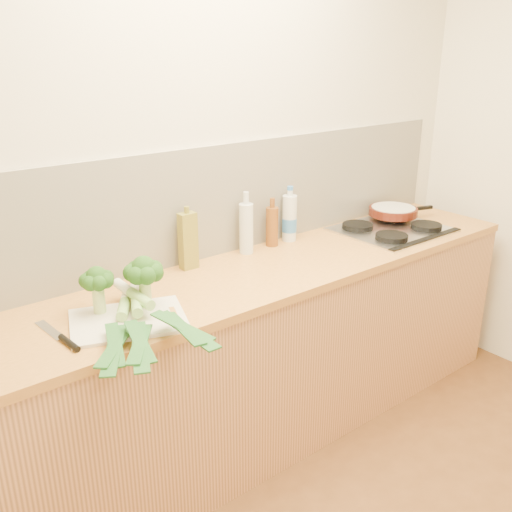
# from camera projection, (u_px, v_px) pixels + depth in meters

# --- Properties ---
(room_shell) EXTENTS (3.50, 3.50, 3.50)m
(room_shell) POSITION_uv_depth(u_px,v_px,m) (210.00, 203.00, 2.71)
(room_shell) COLOR beige
(room_shell) RESTS_ON ground
(counter) EXTENTS (3.20, 0.62, 0.90)m
(counter) POSITION_uv_depth(u_px,v_px,m) (248.00, 359.00, 2.75)
(counter) COLOR tan
(counter) RESTS_ON ground
(gas_hob) EXTENTS (0.58, 0.50, 0.04)m
(gas_hob) POSITION_uv_depth(u_px,v_px,m) (392.00, 228.00, 3.18)
(gas_hob) COLOR silver
(gas_hob) RESTS_ON counter
(chopping_board) EXTENTS (0.50, 0.43, 0.01)m
(chopping_board) POSITION_uv_depth(u_px,v_px,m) (128.00, 320.00, 2.14)
(chopping_board) COLOR silver
(chopping_board) RESTS_ON counter
(broccoli_left) EXTENTS (0.13, 0.13, 0.19)m
(broccoli_left) POSITION_uv_depth(u_px,v_px,m) (97.00, 281.00, 2.15)
(broccoli_left) COLOR #B0CB76
(broccoli_left) RESTS_ON chopping_board
(broccoli_right) EXTENTS (0.16, 0.16, 0.21)m
(broccoli_right) POSITION_uv_depth(u_px,v_px,m) (144.00, 272.00, 2.20)
(broccoli_right) COLOR #B0CB76
(broccoli_right) RESTS_ON chopping_board
(leek_front) EXTENTS (0.38, 0.58, 0.04)m
(leek_front) POSITION_uv_depth(u_px,v_px,m) (121.00, 319.00, 2.09)
(leek_front) COLOR white
(leek_front) RESTS_ON chopping_board
(leek_mid) EXTENTS (0.34, 0.65, 0.04)m
(leek_mid) POSITION_uv_depth(u_px,v_px,m) (137.00, 312.00, 2.09)
(leek_mid) COLOR white
(leek_mid) RESTS_ON chopping_board
(leek_back) EXTENTS (0.10, 0.70, 0.04)m
(leek_back) POSITION_uv_depth(u_px,v_px,m) (150.00, 305.00, 2.11)
(leek_back) COLOR white
(leek_back) RESTS_ON chopping_board
(chefs_knife) EXTENTS (0.06, 0.31, 0.02)m
(chefs_knife) POSITION_uv_depth(u_px,v_px,m) (64.00, 340.00, 1.99)
(chefs_knife) COLOR silver
(chefs_knife) RESTS_ON counter
(skillet) EXTENTS (0.40, 0.28, 0.05)m
(skillet) POSITION_uv_depth(u_px,v_px,m) (394.00, 211.00, 3.33)
(skillet) COLOR #48150C
(skillet) RESTS_ON gas_hob
(oil_tin) EXTENTS (0.08, 0.05, 0.30)m
(oil_tin) POSITION_uv_depth(u_px,v_px,m) (188.00, 241.00, 2.61)
(oil_tin) COLOR olive
(oil_tin) RESTS_ON counter
(glass_bottle) EXTENTS (0.07, 0.07, 0.31)m
(glass_bottle) POSITION_uv_depth(u_px,v_px,m) (246.00, 228.00, 2.80)
(glass_bottle) COLOR silver
(glass_bottle) RESTS_ON counter
(amber_bottle) EXTENTS (0.06, 0.06, 0.25)m
(amber_bottle) POSITION_uv_depth(u_px,v_px,m) (272.00, 226.00, 2.91)
(amber_bottle) COLOR brown
(amber_bottle) RESTS_ON counter
(water_bottle) EXTENTS (0.08, 0.08, 0.27)m
(water_bottle) POSITION_uv_depth(u_px,v_px,m) (289.00, 219.00, 2.99)
(water_bottle) COLOR silver
(water_bottle) RESTS_ON counter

